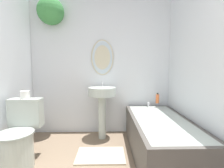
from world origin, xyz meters
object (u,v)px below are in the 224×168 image
object	(u,v)px
shampoo_bottle	(157,98)
toilet_paper_roll	(25,95)
toilet	(19,139)
bathtub	(161,137)
pedestal_sink	(102,99)

from	to	relation	value
shampoo_bottle	toilet_paper_roll	distance (m)	1.99
toilet	shampoo_bottle	bearing A→B (deg)	22.92
bathtub	toilet_paper_roll	bearing A→B (deg)	179.09
toilet	shampoo_bottle	size ratio (longest dim) A/B	4.47
shampoo_bottle	toilet_paper_roll	size ratio (longest dim) A/B	1.57
shampoo_bottle	toilet_paper_roll	bearing A→B (deg)	-162.27
bathtub	toilet_paper_roll	distance (m)	1.84
bathtub	shampoo_bottle	world-z (taller)	shampoo_bottle
toilet	shampoo_bottle	world-z (taller)	toilet
bathtub	toilet_paper_roll	xyz separation A→B (m)	(-1.75, 0.03, 0.56)
pedestal_sink	toilet	bearing A→B (deg)	-142.92
bathtub	shampoo_bottle	distance (m)	0.76
toilet	pedestal_sink	world-z (taller)	pedestal_sink
pedestal_sink	shampoo_bottle	bearing A→B (deg)	4.48
toilet	bathtub	world-z (taller)	toilet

